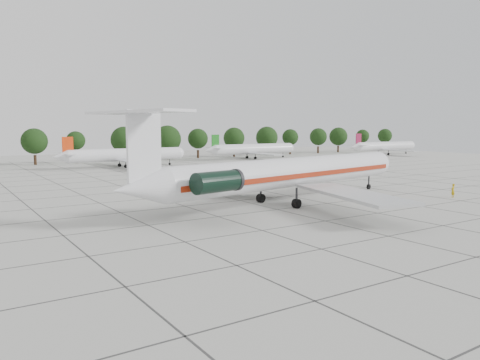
{
  "coord_description": "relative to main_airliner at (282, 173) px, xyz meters",
  "views": [
    {
      "loc": [
        -33.18,
        -42.6,
        9.61
      ],
      "look_at": [
        -3.75,
        2.23,
        3.5
      ],
      "focal_mm": 35.0,
      "sensor_mm": 36.0,
      "label": 1
    }
  ],
  "objects": [
    {
      "name": "ground",
      "position": [
        -2.62,
        -2.49,
        -3.95
      ],
      "size": [
        260.0,
        260.0,
        0.0
      ],
      "primitive_type": "plane",
      "color": "#B1B1AA",
      "rests_on": "ground"
    },
    {
      "name": "main_airliner",
      "position": [
        0.0,
        0.0,
        0.0
      ],
      "size": [
        47.25,
        36.82,
        11.18
      ],
      "rotation": [
        0.0,
        0.0,
        0.19
      ],
      "color": "silver",
      "rests_on": "ground"
    },
    {
      "name": "apron_joints",
      "position": [
        -2.62,
        12.51,
        -3.94
      ],
      "size": [
        170.0,
        170.0,
        0.02
      ],
      "primitive_type": "cube",
      "color": "#383838",
      "rests_on": "ground"
    },
    {
      "name": "bg_airliner_c",
      "position": [
        2.52,
        63.07,
        -1.04
      ],
      "size": [
        28.24,
        27.2,
        7.4
      ],
      "color": "silver",
      "rests_on": "ground"
    },
    {
      "name": "bg_airliner_d",
      "position": [
        45.0,
        70.67,
        -1.04
      ],
      "size": [
        28.24,
        27.2,
        7.4
      ],
      "color": "silver",
      "rests_on": "ground"
    },
    {
      "name": "bg_airliner_e",
      "position": [
        94.89,
        62.59,
        -1.04
      ],
      "size": [
        28.24,
        27.2,
        7.4
      ],
      "color": "silver",
      "rests_on": "ground"
    },
    {
      "name": "tree_line",
      "position": [
        -14.31,
        82.51,
        2.03
      ],
      "size": [
        249.86,
        8.44,
        10.22
      ],
      "color": "#332114",
      "rests_on": "ground"
    },
    {
      "name": "ground_crew",
      "position": [
        23.32,
        -8.14,
        -3.01
      ],
      "size": [
        0.75,
        0.56,
        1.88
      ],
      "primitive_type": "imported",
      "rotation": [
        0.0,
        0.0,
        3.32
      ],
      "color": "#B9940A",
      "rests_on": "ground"
    }
  ]
}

